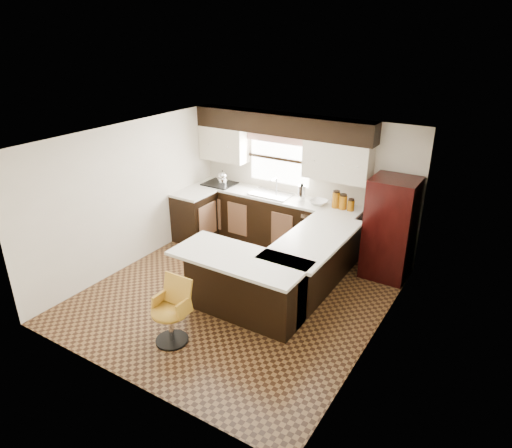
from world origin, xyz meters
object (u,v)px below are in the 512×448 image
Objects in this scene: bar_chair at (170,313)px; peninsula_long at (309,267)px; refrigerator at (390,228)px; peninsula_return at (244,286)px.

peninsula_long is at bearing 63.12° from bar_chair.
refrigerator is 3.69m from bar_chair.
peninsula_long is at bearing 61.70° from peninsula_return.
peninsula_return is 2.58m from refrigerator.
refrigerator reaches higher than peninsula_return.
bar_chair is at bearing -114.30° from peninsula_return.
peninsula_long is at bearing -124.78° from refrigerator.
refrigerator is (0.83, 1.19, 0.38)m from peninsula_long.
bar_chair is at bearing -119.63° from refrigerator.
peninsula_return is at bearing -121.97° from refrigerator.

